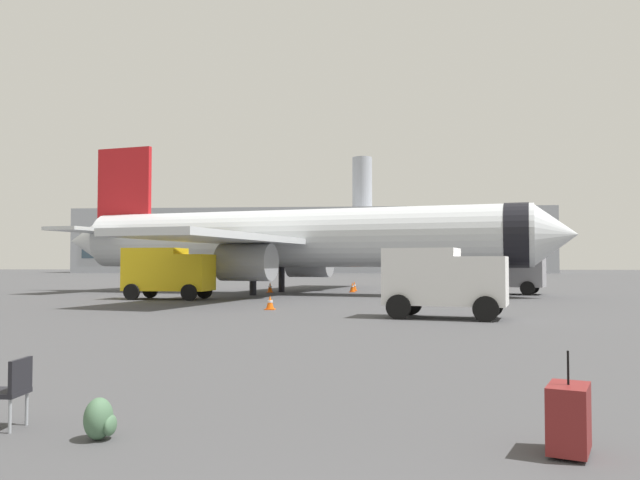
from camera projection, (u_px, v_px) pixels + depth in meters
airplane_at_gate at (293, 239)px, 41.95m from camera, size 35.37×32.19×10.50m
service_truck at (168, 271)px, 35.74m from camera, size 5.01×2.96×2.90m
fuel_truck at (496, 267)px, 42.06m from camera, size 6.46×4.39×3.20m
cargo_van at (444, 279)px, 23.42m from camera, size 4.77×3.30×2.60m
safety_cone_near at (270, 303)px, 27.69m from camera, size 0.44×0.44×0.63m
safety_cone_mid at (352, 287)px, 44.35m from camera, size 0.44×0.44×0.72m
safety_cone_far at (354, 286)px, 46.21m from camera, size 0.44×0.44×0.74m
safety_cone_outer at (270, 287)px, 44.01m from camera, size 0.44×0.44×0.72m
rolling_suitcase at (569, 418)px, 6.71m from camera, size 0.62×0.75×1.10m
traveller_backpack at (100, 419)px, 7.28m from camera, size 0.36×0.40×0.48m
gate_chair at (10, 388)px, 7.76m from camera, size 0.49×0.49×0.86m
terminal_building at (312, 241)px, 142.27m from camera, size 102.51×21.09×25.85m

